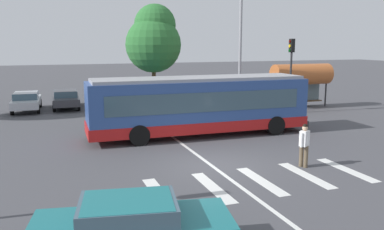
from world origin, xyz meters
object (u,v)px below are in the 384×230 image
Objects in this scene: parked_car_red at (203,92)px; twin_arm_street_lamp at (241,28)px; parked_car_charcoal at (66,98)px; parked_car_blue at (140,94)px; parked_car_black at (104,96)px; parked_car_teal at (173,93)px; bus_stop_shelter at (301,75)px; traffic_light_far_corner at (291,64)px; parked_car_silver at (26,100)px; pedestrian_crossing_street at (304,143)px; background_tree_right at (154,39)px; foreground_sedan at (131,224)px; city_transit_bus at (199,105)px.

twin_arm_street_lamp reaches higher than parked_car_red.
parked_car_charcoal is 1.00× the size of parked_car_blue.
parked_car_black is at bearing -0.25° from parked_car_charcoal.
parked_car_teal is 0.97× the size of bus_stop_shelter.
parked_car_blue is 1.01× the size of parked_car_teal.
parked_car_red is 7.98m from twin_arm_street_lamp.
twin_arm_street_lamp reaches higher than parked_car_teal.
traffic_light_far_corner is (14.35, -7.45, 2.61)m from parked_car_charcoal.
parked_car_silver and parked_car_red have the same top height.
pedestrian_crossing_street is 18.45m from parked_car_blue.
parked_car_black is 0.99× the size of parked_car_blue.
parked_car_blue is at bearing 176.80° from parked_car_teal.
pedestrian_crossing_street is at bearing -120.78° from traffic_light_far_corner.
parked_car_charcoal and parked_car_red have the same top height.
pedestrian_crossing_street is 18.15m from parked_car_teal.
parked_car_red is at bearing 2.05° from parked_car_silver.
parked_car_charcoal is 8.27m from parked_car_teal.
parked_car_red is 0.56× the size of background_tree_right.
foreground_sedan is 0.51× the size of twin_arm_street_lamp.
traffic_light_far_corner is at bearing -66.04° from parked_car_red.
bus_stop_shelter reaches higher than pedestrian_crossing_street.
bus_stop_shelter reaches higher than parked_car_blue.
parked_car_charcoal is 2.80m from parked_car_black.
background_tree_right is (5.00, 3.96, 4.35)m from parked_car_black.
parked_car_teal and parked_car_red have the same top height.
parked_car_teal is at bearing -177.14° from parked_car_red.
twin_arm_street_lamp reaches higher than parked_car_black.
parked_car_black is 5.47m from parked_car_teal.
city_transit_bus is at bearing -51.89° from parked_car_silver.
parked_car_charcoal is 0.48× the size of twin_arm_street_lamp.
foreground_sedan is at bearing -105.77° from background_tree_right.
parked_car_black is 7.72m from background_tree_right.
traffic_light_far_corner is (17.04, -7.13, 2.61)m from parked_car_silver.
parked_car_red is (2.70, 0.13, 0.00)m from parked_car_teal.
foreground_sedan is 27.78m from background_tree_right.
pedestrian_crossing_street is 18.52m from parked_car_red.
parked_car_blue is at bearing 97.41° from pedestrian_crossing_street.
foreground_sedan and parked_car_teal have the same top height.
twin_arm_street_lamp is (13.89, -5.74, 4.98)m from parked_car_silver.
parked_car_charcoal is 0.56× the size of background_tree_right.
parked_car_teal is at bearing 146.26° from bus_stop_shelter.
parked_car_red is at bearing -50.17° from background_tree_right.
foreground_sedan is at bearing -123.53° from twin_arm_street_lamp.
bus_stop_shelter is 13.19m from background_tree_right.
traffic_light_far_corner is at bearing -22.69° from parked_car_silver.
parked_car_blue is (-0.53, 11.76, -0.82)m from city_transit_bus.
background_tree_right is at bearing 90.50° from pedestrian_crossing_street.
parked_car_teal is (2.65, -0.15, 0.00)m from parked_car_blue.
parked_car_black is (5.49, 0.32, 0.00)m from parked_car_silver.
parked_car_black is 2.82m from parked_car_blue.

